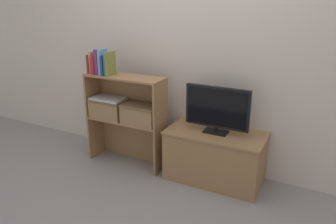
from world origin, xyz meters
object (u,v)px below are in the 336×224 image
at_px(book_crimson, 96,65).
at_px(book_olive, 110,64).
at_px(tv_stand, 215,156).
at_px(book_plum, 99,62).
at_px(tv, 217,109).
at_px(storage_basket_right, 141,113).
at_px(book_tan, 94,62).
at_px(book_skyblue, 103,62).
at_px(book_navy, 105,65).
at_px(storage_basket_left, 109,107).
at_px(book_teal, 108,64).
at_px(laptop, 109,98).
at_px(book_maroon, 91,64).

xyz_separation_m(book_crimson, book_olive, (0.18, 0.00, 0.03)).
bearing_deg(tv_stand, book_plum, -174.19).
height_order(tv, storage_basket_right, tv).
distance_m(book_plum, storage_basket_right, 0.67).
height_order(book_tan, book_skyblue, book_skyblue).
height_order(book_navy, book_olive, book_olive).
distance_m(tv, book_tan, 1.34).
relative_size(book_crimson, book_skyblue, 0.70).
height_order(tv_stand, storage_basket_left, storage_basket_left).
bearing_deg(book_tan, book_teal, 0.00).
bearing_deg(book_tan, book_crimson, 0.00).
height_order(book_olive, laptop, book_olive).
bearing_deg(tv, book_plum, -174.26).
relative_size(book_teal, storage_basket_right, 0.57).
relative_size(tv_stand, book_plum, 3.68).
bearing_deg(book_olive, laptop, 163.33).
bearing_deg(book_teal, tv_stand, 6.39).
relative_size(tv_stand, book_navy, 4.65).
height_order(tv_stand, book_olive, book_olive).
bearing_deg(book_tan, book_plum, 0.00).
relative_size(tv_stand, book_teal, 4.27).
xyz_separation_m(book_tan, book_plum, (0.07, 0.00, 0.01)).
bearing_deg(book_crimson, book_olive, 0.00).
height_order(tv_stand, book_navy, book_navy).
bearing_deg(book_teal, book_tan, 180.00).
height_order(tv, laptop, tv).
distance_m(book_plum, book_skyblue, 0.04).
bearing_deg(book_tan, tv, 5.41).
xyz_separation_m(book_maroon, book_teal, (0.21, 0.00, 0.01)).
bearing_deg(storage_basket_left, book_tan, -172.49).
bearing_deg(tv, storage_basket_left, -174.86).
height_order(book_tan, storage_basket_left, book_tan).
bearing_deg(tv, book_teal, -173.69).
distance_m(book_maroon, book_plum, 0.11).
bearing_deg(book_skyblue, laptop, 31.83).
distance_m(tv_stand, book_skyblue, 1.44).
bearing_deg(tv_stand, book_crimson, -174.37).
distance_m(tv_stand, book_plum, 1.48).
xyz_separation_m(book_plum, book_olive, (0.14, 0.00, -0.01)).
xyz_separation_m(book_plum, storage_basket_right, (0.47, 0.02, -0.48)).
xyz_separation_m(book_tan, book_teal, (0.18, 0.00, -0.00)).
relative_size(storage_basket_right, laptop, 1.08).
bearing_deg(laptop, storage_basket_right, -0.00).
xyz_separation_m(tv, book_tan, (-1.29, -0.12, 0.33)).
bearing_deg(tv_stand, book_maroon, -174.64).
bearing_deg(tv_stand, book_olive, -173.45).
relative_size(book_maroon, book_teal, 0.88).
bearing_deg(book_tan, tv_stand, 5.48).
relative_size(tv_stand, book_olive, 3.93).
bearing_deg(storage_basket_left, laptop, 14.04).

